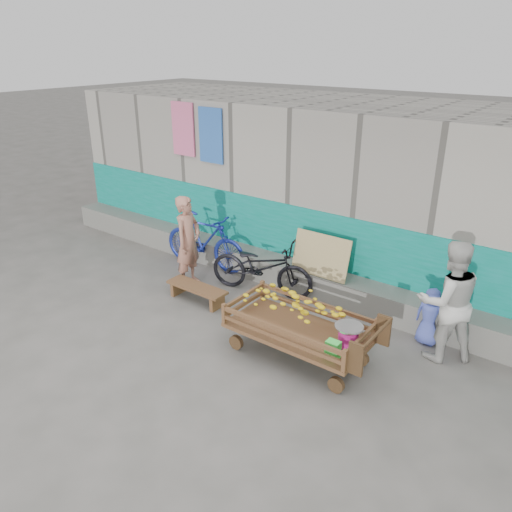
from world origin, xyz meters
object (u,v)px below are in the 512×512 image
Objects in this scene: vendor_man at (188,242)px; bicycle_blue at (205,241)px; banana_cart at (296,318)px; woman at (448,301)px; child at (430,316)px; bicycle_dark at (261,267)px; bench at (197,290)px.

bicycle_blue is at bearing 10.31° from vendor_man.
banana_cart is 1.15× the size of bicycle_blue.
woman is 0.95× the size of bicycle_blue.
child is 0.48× the size of bicycle_blue.
banana_cart is 1.28× the size of vendor_man.
bicycle_dark is (-3.08, 0.06, -0.37)m from woman.
woman is 4.57m from bicycle_blue.
bicycle_dark is (-2.82, -0.16, 0.05)m from child.
bicycle_blue is (-0.80, 1.09, 0.34)m from bench.
child is 2.83m from bicycle_dark.
banana_cart is at bearing 53.06° from child.
vendor_man is at bearing 164.30° from banana_cart.
banana_cart is 3.29m from bicycle_blue.
vendor_man is at bearing -32.73° from woman.
bench is 0.68× the size of vendor_man.
woman is (4.29, 0.44, 0.04)m from vendor_man.
woman is 0.94× the size of bicycle_dark.
banana_cart is 1.14× the size of bicycle_dark.
vendor_man is at bearing 143.63° from bench.
bench is 0.90m from vendor_man.
bicycle_dark reaches higher than banana_cart.
bicycle_dark is at bearing -102.61° from bicycle_blue.
woman is at bearing 36.84° from banana_cart.
vendor_man is 0.79m from bicycle_blue.
bicycle_blue reaches higher than bicycle_dark.
woman is (1.59, 1.19, 0.25)m from banana_cart.
vendor_man reaches higher than bicycle_dark.
vendor_man is at bearing 15.63° from child.
vendor_man is 1.34m from bicycle_dark.
vendor_man is (-0.53, 0.39, 0.61)m from bench.
child is (3.49, 1.05, 0.23)m from bench.
woman is (3.75, 0.83, 0.65)m from bench.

